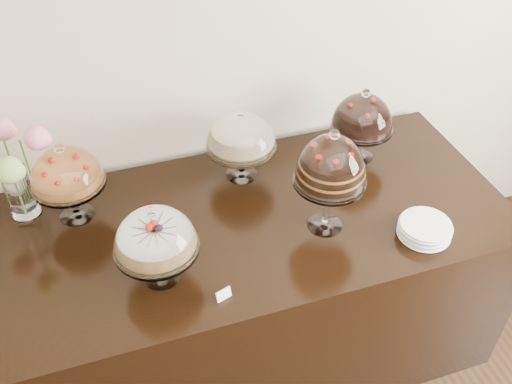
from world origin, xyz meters
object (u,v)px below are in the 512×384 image
object	(u,v)px
cake_stand_cheesecake	(241,135)
flower_vase	(11,168)
display_counter	(253,286)
cake_stand_choco_layer	(331,165)
plate_stack	(425,229)
cake_stand_sugar_sponge	(155,236)
cake_stand_dark_choco	(363,116)
cake_stand_fruit_tart	(66,171)

from	to	relation	value
cake_stand_cheesecake	flower_vase	xyz separation A→B (m)	(-0.95, 0.03, 0.03)
display_counter	cake_stand_cheesecake	distance (m)	0.73
cake_stand_choco_layer	plate_stack	xyz separation A→B (m)	(0.36, -0.18, -0.29)
cake_stand_sugar_sponge	cake_stand_dark_choco	xyz separation A→B (m)	(1.04, 0.45, 0.01)
cake_stand_dark_choco	cake_stand_fruit_tart	world-z (taller)	cake_stand_fruit_tart
cake_stand_sugar_sponge	plate_stack	bearing A→B (deg)	-6.54
cake_stand_sugar_sponge	display_counter	bearing A→B (deg)	25.02
flower_vase	plate_stack	xyz separation A→B (m)	(1.54, -0.64, -0.22)
cake_stand_sugar_sponge	cake_stand_choco_layer	world-z (taller)	cake_stand_choco_layer
flower_vase	cake_stand_choco_layer	bearing A→B (deg)	-21.57
cake_stand_cheesecake	cake_stand_choco_layer	bearing A→B (deg)	-62.13
cake_stand_dark_choco	flower_vase	size ratio (longest dim) A/B	0.87
cake_stand_choco_layer	display_counter	bearing A→B (deg)	151.98
cake_stand_choco_layer	cake_stand_dark_choco	size ratio (longest dim) A/B	1.31
cake_stand_fruit_tart	plate_stack	distance (m)	1.47
display_counter	plate_stack	size ratio (longest dim) A/B	10.41
cake_stand_choco_layer	cake_stand_sugar_sponge	bearing A→B (deg)	-175.39
cake_stand_sugar_sponge	plate_stack	size ratio (longest dim) A/B	1.65
cake_stand_choco_layer	flower_vase	size ratio (longest dim) A/B	1.14
cake_stand_dark_choco	plate_stack	xyz separation A→B (m)	(0.02, -0.57, -0.20)
display_counter	flower_vase	size ratio (longest dim) A/B	5.23
cake_stand_sugar_sponge	plate_stack	xyz separation A→B (m)	(1.06, -0.12, -0.18)
cake_stand_fruit_tart	flower_vase	xyz separation A→B (m)	(-0.20, 0.07, 0.01)
cake_stand_cheesecake	flower_vase	distance (m)	0.95
cake_stand_dark_choco	cake_stand_fruit_tart	distance (m)	1.31
plate_stack	cake_stand_fruit_tart	bearing A→B (deg)	156.91
cake_stand_dark_choco	plate_stack	size ratio (longest dim) A/B	1.74
display_counter	cake_stand_sugar_sponge	distance (m)	0.82
display_counter	cake_stand_fruit_tart	bearing A→B (deg)	160.65
display_counter	cake_stand_dark_choco	bearing A→B (deg)	22.00
cake_stand_sugar_sponge	cake_stand_choco_layer	distance (m)	0.71
cake_stand_sugar_sponge	cake_stand_cheesecake	xyz separation A→B (m)	(0.47, 0.49, 0.01)
display_counter	cake_stand_choco_layer	size ratio (longest dim) A/B	4.57
display_counter	cake_stand_sugar_sponge	world-z (taller)	cake_stand_sugar_sponge
display_counter	cake_stand_sugar_sponge	xyz separation A→B (m)	(-0.43, -0.20, 0.67)
plate_stack	display_counter	bearing A→B (deg)	152.99
cake_stand_dark_choco	flower_vase	bearing A→B (deg)	177.23
cake_stand_choco_layer	cake_stand_fruit_tart	xyz separation A→B (m)	(-0.97, 0.39, -0.08)
cake_stand_sugar_sponge	cake_stand_fruit_tart	distance (m)	0.52
cake_stand_sugar_sponge	cake_stand_dark_choco	bearing A→B (deg)	23.26
display_counter	cake_stand_fruit_tart	distance (m)	1.01
cake_stand_fruit_tart	plate_stack	world-z (taller)	cake_stand_fruit_tart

